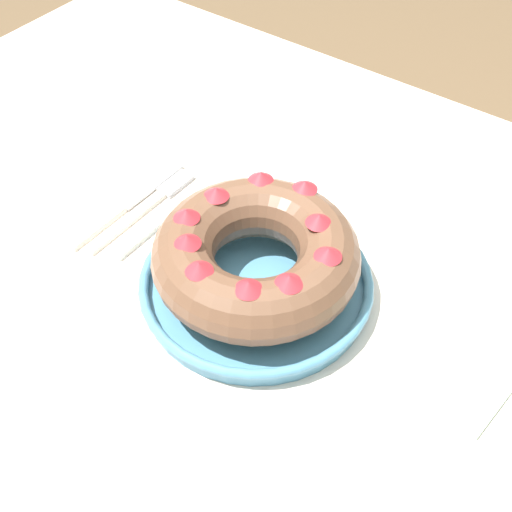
{
  "coord_description": "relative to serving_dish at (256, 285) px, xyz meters",
  "views": [
    {
      "loc": [
        0.34,
        -0.45,
        1.41
      ],
      "look_at": [
        0.01,
        0.01,
        0.82
      ],
      "focal_mm": 50.0,
      "sensor_mm": 36.0,
      "label": 1
    }
  ],
  "objects": [
    {
      "name": "dining_table",
      "position": [
        -0.01,
        -0.01,
        -0.1
      ],
      "size": [
        1.47,
        1.07,
        0.76
      ],
      "color": "beige",
      "rests_on": "ground_plane"
    },
    {
      "name": "serving_dish",
      "position": [
        0.0,
        0.0,
        0.0
      ],
      "size": [
        0.28,
        0.28,
        0.03
      ],
      "color": "#518EB2",
      "rests_on": "dining_table"
    },
    {
      "name": "bundt_cake",
      "position": [
        -0.0,
        0.0,
        0.05
      ],
      "size": [
        0.24,
        0.24,
        0.08
      ],
      "color": "brown",
      "rests_on": "serving_dish"
    },
    {
      "name": "fork",
      "position": [
        -0.21,
        0.04,
        -0.01
      ],
      "size": [
        0.02,
        0.2,
        0.01
      ],
      "rotation": [
        0.0,
        0.0,
        -0.08
      ],
      "color": "white",
      "rests_on": "dining_table"
    },
    {
      "name": "serving_knife",
      "position": [
        -0.24,
        0.01,
        -0.01
      ],
      "size": [
        0.02,
        0.21,
        0.01
      ],
      "rotation": [
        0.0,
        0.0,
        -0.01
      ],
      "color": "white",
      "rests_on": "dining_table"
    },
    {
      "name": "cake_knife",
      "position": [
        -0.18,
        0.01,
        -0.01
      ],
      "size": [
        0.02,
        0.17,
        0.01
      ],
      "rotation": [
        0.0,
        0.0,
        -0.06
      ],
      "color": "white",
      "rests_on": "dining_table"
    },
    {
      "name": "napkin",
      "position": [
        0.24,
        0.02,
        -0.01
      ],
      "size": [
        0.13,
        0.1,
        0.0
      ],
      "primitive_type": "cube",
      "rotation": [
        0.0,
        0.0,
        -0.09
      ],
      "color": "#B2D1B7",
      "rests_on": "dining_table"
    }
  ]
}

